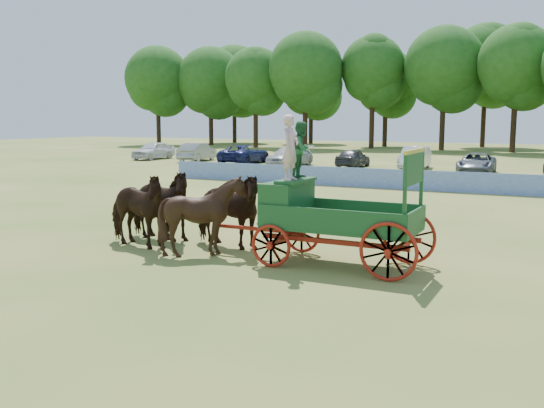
{
  "coord_description": "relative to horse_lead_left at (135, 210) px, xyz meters",
  "views": [
    {
      "loc": [
        8.23,
        -13.2,
        3.73
      ],
      "look_at": [
        0.59,
        1.98,
        1.3
      ],
      "focal_mm": 40.0,
      "sensor_mm": 36.0,
      "label": 1
    }
  ],
  "objects": [
    {
      "name": "horse_wheel_left",
      "position": [
        2.4,
        -0.0,
        0.0
      ],
      "size": [
        2.17,
        1.98,
        2.19
      ],
      "primitive_type": "imported",
      "rotation": [
        0.0,
        0.0,
        1.46
      ],
      "color": "black",
      "rests_on": "ground"
    },
    {
      "name": "sponsor_banner",
      "position": [
        2.07,
        17.57,
        -0.57
      ],
      "size": [
        26.0,
        0.08,
        1.05
      ],
      "primitive_type": "cube",
      "color": "#1E3DA6",
      "rests_on": "ground"
    },
    {
      "name": "horse_lead_left",
      "position": [
        0.0,
        0.0,
        0.0
      ],
      "size": [
        2.75,
        1.6,
        2.19
      ],
      "primitive_type": "imported",
      "rotation": [
        0.0,
        0.0,
        1.4
      ],
      "color": "black",
      "rests_on": "ground"
    },
    {
      "name": "parked_cars",
      "position": [
        3.18,
        29.58,
        -0.34
      ],
      "size": [
        54.9,
        7.01,
        1.63
      ],
      "color": "silver",
      "rests_on": "ground"
    },
    {
      "name": "ground",
      "position": [
        3.07,
        -0.43,
        -1.1
      ],
      "size": [
        160.0,
        160.0,
        0.0
      ],
      "primitive_type": "plane",
      "color": "tan",
      "rests_on": "ground"
    },
    {
      "name": "horse_lead_right",
      "position": [
        0.0,
        1.1,
        0.0
      ],
      "size": [
        2.67,
        1.35,
        2.19
      ],
      "primitive_type": "imported",
      "rotation": [
        0.0,
        0.0,
        1.51
      ],
      "color": "black",
      "rests_on": "ground"
    },
    {
      "name": "treeline",
      "position": [
        -5.13,
        59.75,
        8.22
      ],
      "size": [
        91.32,
        24.44,
        15.59
      ],
      "color": "#382314",
      "rests_on": "ground"
    },
    {
      "name": "farm_dray",
      "position": [
        5.36,
        0.57,
        0.53
      ],
      "size": [
        6.0,
        2.0,
        3.8
      ],
      "color": "#A72110",
      "rests_on": "ground"
    },
    {
      "name": "horse_wheel_right",
      "position": [
        2.4,
        1.1,
        0.0
      ],
      "size": [
        2.73,
        1.51,
        2.19
      ],
      "primitive_type": "imported",
      "rotation": [
        0.0,
        0.0,
        1.44
      ],
      "color": "black",
      "rests_on": "ground"
    }
  ]
}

